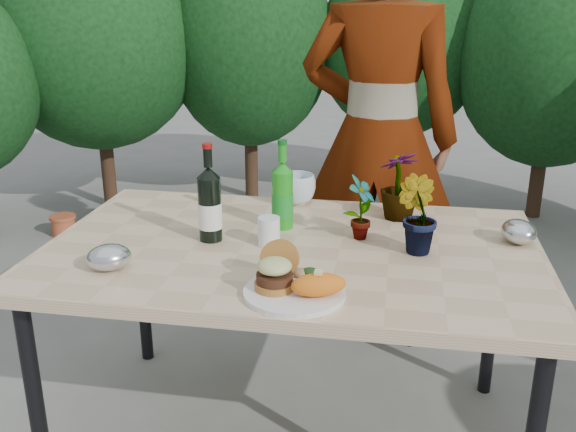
% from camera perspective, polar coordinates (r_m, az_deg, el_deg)
% --- Properties ---
extents(patio_table, '(1.60, 1.00, 0.75)m').
position_cam_1_polar(patio_table, '(2.11, 0.38, -4.10)').
color(patio_table, '#CFB28A').
rests_on(patio_table, ground).
extents(shrub_hedge, '(6.92, 4.99, 2.17)m').
position_cam_1_polar(shrub_hedge, '(3.60, 8.74, 12.63)').
color(shrub_hedge, '#382316').
rests_on(shrub_hedge, ground).
extents(dinner_plate, '(0.28, 0.28, 0.01)m').
position_cam_1_polar(dinner_plate, '(1.76, 0.57, -6.82)').
color(dinner_plate, white).
rests_on(dinner_plate, patio_table).
extents(burger_stack, '(0.11, 0.16, 0.11)m').
position_cam_1_polar(burger_stack, '(1.76, -1.09, -4.87)').
color(burger_stack, '#B7722D').
rests_on(burger_stack, dinner_plate).
extents(sweet_potato, '(0.17, 0.12, 0.06)m').
position_cam_1_polar(sweet_potato, '(1.71, 2.72, -6.13)').
color(sweet_potato, orange).
rests_on(sweet_potato, dinner_plate).
extents(grilled_veg, '(0.08, 0.05, 0.03)m').
position_cam_1_polar(grilled_veg, '(1.83, 1.59, -5.04)').
color(grilled_veg, olive).
rests_on(grilled_veg, dinner_plate).
extents(wine_bottle, '(0.08, 0.08, 0.33)m').
position_cam_1_polar(wine_bottle, '(2.11, -6.97, 0.94)').
color(wine_bottle, black).
rests_on(wine_bottle, patio_table).
extents(sparkling_water, '(0.08, 0.08, 0.31)m').
position_cam_1_polar(sparkling_water, '(2.21, -0.49, 1.77)').
color(sparkling_water, '#1C931A').
rests_on(sparkling_water, patio_table).
extents(plastic_cup, '(0.07, 0.07, 0.09)m').
position_cam_1_polar(plastic_cup, '(2.08, -1.70, -1.38)').
color(plastic_cup, white).
rests_on(plastic_cup, patio_table).
extents(seedling_left, '(0.12, 0.14, 0.22)m').
position_cam_1_polar(seedling_left, '(2.12, 6.49, 0.71)').
color(seedling_left, '#2E5B1F').
rests_on(seedling_left, patio_table).
extents(seedling_mid, '(0.17, 0.17, 0.24)m').
position_cam_1_polar(seedling_mid, '(2.04, 11.37, 0.08)').
color(seedling_mid, '#28531C').
rests_on(seedling_mid, patio_table).
extents(seedling_right, '(0.20, 0.20, 0.25)m').
position_cam_1_polar(seedling_right, '(2.34, 9.88, 2.74)').
color(seedling_right, '#22551D').
rests_on(seedling_right, patio_table).
extents(blue_bowl, '(0.17, 0.17, 0.12)m').
position_cam_1_polar(blue_bowl, '(2.49, 0.77, 2.41)').
color(blue_bowl, silver).
rests_on(blue_bowl, patio_table).
extents(foil_packet_left, '(0.17, 0.16, 0.08)m').
position_cam_1_polar(foil_packet_left, '(1.97, -15.62, -3.55)').
color(foil_packet_left, silver).
rests_on(foil_packet_left, patio_table).
extents(foil_packet_right, '(0.14, 0.16, 0.08)m').
position_cam_1_polar(foil_packet_right, '(2.23, 19.82, -1.31)').
color(foil_packet_right, silver).
rests_on(foil_packet_right, patio_table).
extents(person, '(0.71, 0.50, 1.87)m').
position_cam_1_polar(person, '(2.80, 8.06, 6.85)').
color(person, '#8E5A47').
rests_on(person, ground).
extents(terracotta_pot, '(0.17, 0.17, 0.14)m').
position_cam_1_polar(terracotta_pot, '(4.49, -19.34, -0.78)').
color(terracotta_pot, '#B7532F').
rests_on(terracotta_pot, ground).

